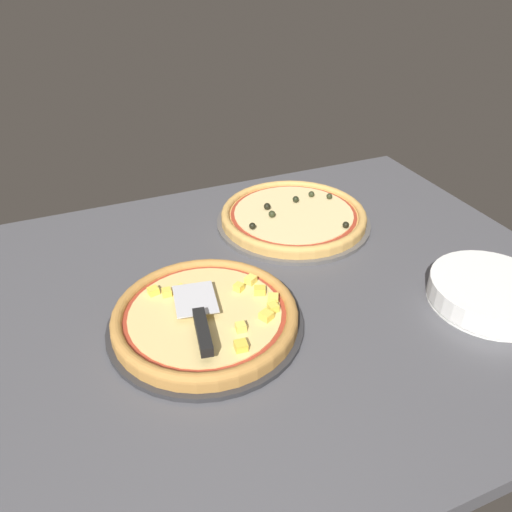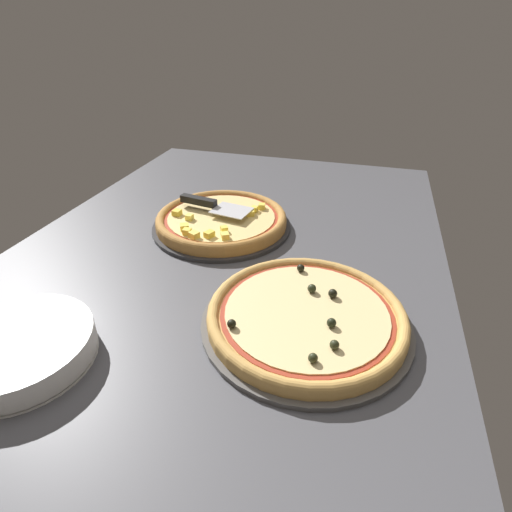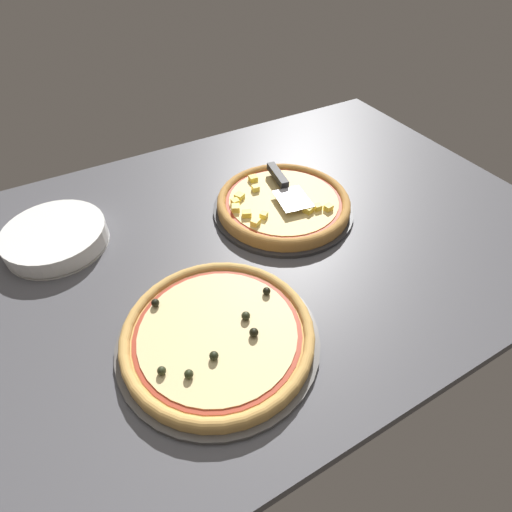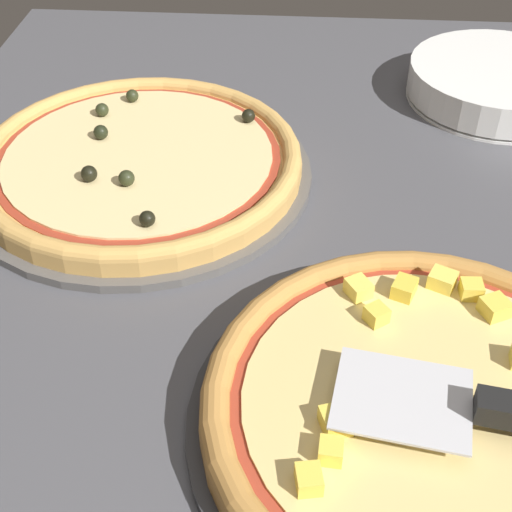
# 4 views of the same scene
# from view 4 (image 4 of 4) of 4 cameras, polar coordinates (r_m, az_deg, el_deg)

# --- Properties ---
(ground_plane) EXTENTS (1.49, 1.07, 0.04)m
(ground_plane) POSITION_cam_4_polar(r_m,az_deg,el_deg) (0.66, 7.80, -7.98)
(ground_plane) COLOR #4C4C51
(pizza_pan_front) EXTENTS (0.38, 0.38, 0.01)m
(pizza_pan_front) POSITION_cam_4_polar(r_m,az_deg,el_deg) (0.59, 13.52, -13.10)
(pizza_pan_front) COLOR #2D2D30
(pizza_pan_front) RESTS_ON ground_plane
(pizza_front) EXTENTS (0.36, 0.36, 0.04)m
(pizza_front) POSITION_cam_4_polar(r_m,az_deg,el_deg) (0.58, 13.85, -11.76)
(pizza_front) COLOR #B77F3D
(pizza_front) RESTS_ON pizza_pan_front
(pizza_pan_back) EXTENTS (0.40, 0.40, 0.01)m
(pizza_pan_back) POSITION_cam_4_polar(r_m,az_deg,el_deg) (0.85, -9.21, 6.51)
(pizza_pan_back) COLOR #565451
(pizza_pan_back) RESTS_ON ground_plane
(pizza_back) EXTENTS (0.38, 0.38, 0.04)m
(pizza_back) POSITION_cam_4_polar(r_m,az_deg,el_deg) (0.84, -9.35, 7.62)
(pizza_back) COLOR tan
(pizza_back) RESTS_ON pizza_pan_back
(serving_spatula) EXTENTS (0.09, 0.22, 0.02)m
(serving_spatula) POSITION_cam_4_polar(r_m,az_deg,el_deg) (0.55, 19.68, -11.72)
(serving_spatula) COLOR silver
(serving_spatula) RESTS_ON pizza_front
(plate_stack) EXTENTS (0.25, 0.25, 0.05)m
(plate_stack) POSITION_cam_4_polar(r_m,az_deg,el_deg) (1.05, 18.87, 12.98)
(plate_stack) COLOR white
(plate_stack) RESTS_ON ground_plane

